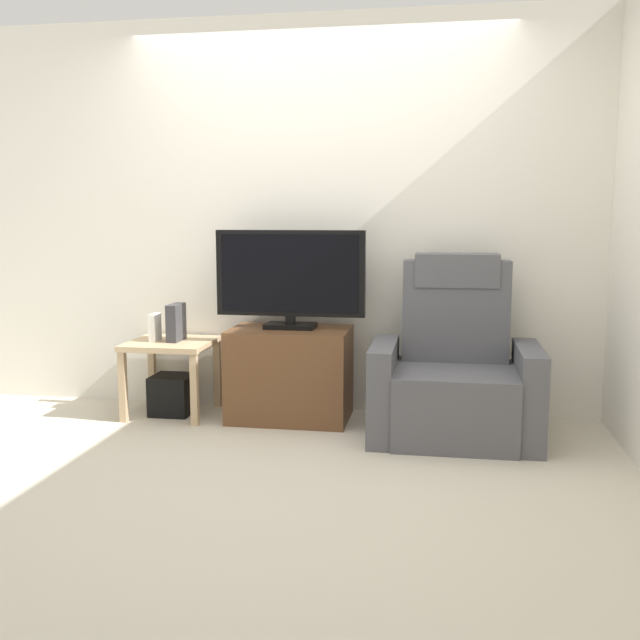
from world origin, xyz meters
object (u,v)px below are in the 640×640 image
Objects in this scene: television at (290,277)px; recliner_armchair at (455,374)px; side_table at (171,353)px; game_console at (176,322)px; tv_stand at (290,374)px; subwoofer_box at (173,395)px; book_upright at (155,327)px.

television is 0.89× the size of recliner_armchair.
television is 1.78× the size of side_table.
television reaches higher than game_console.
tv_stand is 2.92× the size of subwoofer_box.
subwoofer_box is (-1.84, 0.17, -0.24)m from recliner_armchair.
side_table is 2.07× the size of subwoofer_box.
recliner_armchair is at bearing -5.29° from subwoofer_box.
subwoofer_box is 0.49m from game_console.
tv_stand reaches higher than side_table.
recliner_armchair is at bearing -5.29° from side_table.
television is at bearing 1.54° from game_console.
side_table is at bearing 163.09° from recliner_armchair.
television is at bearing 2.19° from subwoofer_box.
recliner_armchair is 5.97× the size of book_upright.
tv_stand is at bearing 0.13° from game_console.
book_upright is 0.14m from game_console.
side_table is at bearing 11.31° from book_upright.
book_upright is 0.74× the size of game_console.
book_upright is at bearing -177.98° from tv_stand.
book_upright is at bearing -176.78° from television.
book_upright is at bearing 163.95° from recliner_armchair.
recliner_armchair reaches higher than side_table.
subwoofer_box is at bearing 116.57° from side_table.
game_console is (0.03, 0.01, 0.20)m from side_table.
game_console is at bearing 12.53° from book_upright.
subwoofer_box is (-0.80, -0.03, -0.79)m from television.
game_console is at bearing -179.87° from tv_stand.
game_console is at bearing -178.46° from television.
tv_stand is 0.94m from book_upright.
subwoofer_box is (-0.00, 0.00, -0.28)m from side_table.
book_upright is (-0.90, -0.03, 0.29)m from tv_stand.
side_table is at bearing -63.43° from subwoofer_box.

